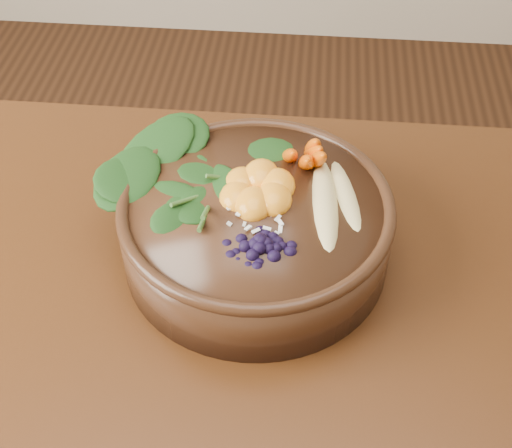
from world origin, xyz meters
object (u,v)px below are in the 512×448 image
at_px(kale_heap, 212,151).
at_px(stoneware_bowl, 256,230).
at_px(banana_halves, 336,189).
at_px(blueberry_pile, 261,231).
at_px(carrot_cluster, 302,126).
at_px(dining_table, 266,399).
at_px(mandarin_cluster, 257,180).

bearing_deg(kale_heap, stoneware_bowl, -45.94).
height_order(banana_halves, blueberry_pile, blueberry_pile).
relative_size(carrot_cluster, banana_halves, 0.48).
bearing_deg(kale_heap, dining_table, -68.02).
bearing_deg(carrot_cluster, banana_halves, -66.94).
bearing_deg(blueberry_pile, banana_halves, 45.68).
relative_size(stoneware_bowl, kale_heap, 1.53).
distance_m(banana_halves, mandarin_cluster, 0.09).
height_order(dining_table, banana_halves, banana_halves).
bearing_deg(kale_heap, carrot_cluster, 17.70).
relative_size(dining_table, carrot_cluster, 17.53).
distance_m(kale_heap, mandarin_cluster, 0.07).
relative_size(carrot_cluster, blueberry_pile, 0.60).
bearing_deg(dining_table, mandarin_cluster, 98.85).
height_order(stoneware_bowl, kale_heap, kale_heap).
relative_size(mandarin_cluster, blueberry_pile, 0.69).
height_order(carrot_cluster, blueberry_pile, carrot_cluster).
xyz_separation_m(banana_halves, blueberry_pile, (-0.08, -0.08, 0.01)).
distance_m(dining_table, kale_heap, 0.31).
distance_m(dining_table, blueberry_pile, 0.22).
relative_size(dining_table, kale_heap, 7.38).
bearing_deg(kale_heap, banana_halves, -16.36).
relative_size(carrot_cluster, mandarin_cluster, 0.87).
distance_m(mandarin_cluster, blueberry_pile, 0.09).
relative_size(stoneware_bowl, banana_halves, 1.74).
height_order(kale_heap, banana_halves, kale_heap).
xyz_separation_m(stoneware_bowl, blueberry_pile, (0.01, -0.07, 0.07)).
bearing_deg(blueberry_pile, stoneware_bowl, 100.05).
bearing_deg(dining_table, carrot_cluster, 85.10).
height_order(dining_table, blueberry_pile, blueberry_pile).
relative_size(stoneware_bowl, carrot_cluster, 3.62).
distance_m(kale_heap, carrot_cluster, 0.11).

